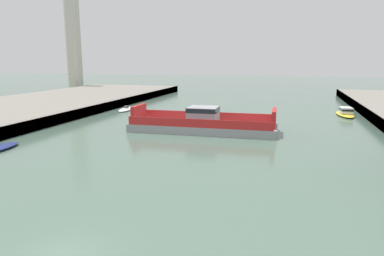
{
  "coord_description": "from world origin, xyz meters",
  "views": [
    {
      "loc": [
        10.46,
        -13.44,
        9.64
      ],
      "look_at": [
        0.0,
        24.32,
        2.0
      ],
      "focal_mm": 33.01,
      "sensor_mm": 36.0,
      "label": 1
    }
  ],
  "objects_px": {
    "chain_ferry": "(203,124)",
    "moored_boat_mid_left": "(345,113)",
    "moored_boat_mid_right": "(126,109)",
    "smokestack_distant_a": "(76,37)",
    "smokestack_distant_b": "(71,38)"
  },
  "relations": [
    {
      "from": "chain_ferry",
      "to": "moored_boat_mid_left",
      "type": "distance_m",
      "value": 28.41
    },
    {
      "from": "moored_boat_mid_right",
      "to": "moored_boat_mid_left",
      "type": "bearing_deg",
      "value": 5.12
    },
    {
      "from": "smokestack_distant_a",
      "to": "smokestack_distant_b",
      "type": "xyz_separation_m",
      "value": [
        6.24,
        -12.19,
        -1.13
      ]
    },
    {
      "from": "chain_ferry",
      "to": "moored_boat_mid_left",
      "type": "relative_size",
      "value": 2.52
    },
    {
      "from": "moored_boat_mid_right",
      "to": "smokestack_distant_b",
      "type": "height_order",
      "value": "smokestack_distant_b"
    },
    {
      "from": "chain_ferry",
      "to": "moored_boat_mid_right",
      "type": "distance_m",
      "value": 24.97
    },
    {
      "from": "smokestack_distant_a",
      "to": "moored_boat_mid_left",
      "type": "bearing_deg",
      "value": -28.41
    },
    {
      "from": "moored_boat_mid_right",
      "to": "smokestack_distant_a",
      "type": "distance_m",
      "value": 65.14
    },
    {
      "from": "smokestack_distant_a",
      "to": "moored_boat_mid_right",
      "type": "bearing_deg",
      "value": -48.96
    },
    {
      "from": "chain_ferry",
      "to": "smokestack_distant_a",
      "type": "distance_m",
      "value": 89.09
    },
    {
      "from": "moored_boat_mid_right",
      "to": "smokestack_distant_a",
      "type": "bearing_deg",
      "value": 131.04
    },
    {
      "from": "smokestack_distant_a",
      "to": "smokestack_distant_b",
      "type": "relative_size",
      "value": 1.07
    },
    {
      "from": "smokestack_distant_a",
      "to": "smokestack_distant_b",
      "type": "bearing_deg",
      "value": -62.91
    },
    {
      "from": "moored_boat_mid_right",
      "to": "chain_ferry",
      "type": "bearing_deg",
      "value": -39.74
    },
    {
      "from": "moored_boat_mid_left",
      "to": "moored_boat_mid_right",
      "type": "distance_m",
      "value": 39.98
    }
  ]
}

